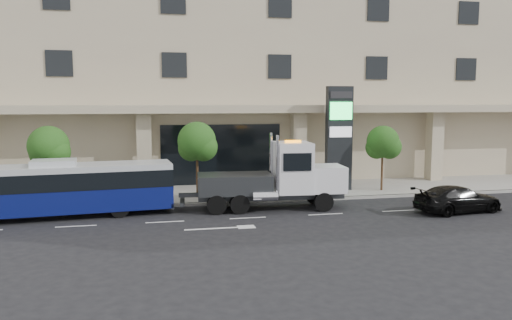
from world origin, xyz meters
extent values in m
plane|color=black|center=(0.00, 0.00, 0.00)|extent=(120.00, 120.00, 0.00)
cube|color=gray|center=(0.00, 5.00, 0.07)|extent=(120.00, 6.00, 0.15)
cube|color=gray|center=(0.00, 2.00, 0.07)|extent=(120.00, 0.30, 0.15)
cube|color=tan|center=(0.00, 15.50, 10.00)|extent=(60.00, 15.00, 20.00)
cube|color=tan|center=(0.00, 6.80, 5.20)|extent=(60.00, 2.80, 0.50)
cube|color=black|center=(0.00, 7.97, 2.15)|extent=(8.00, 0.12, 4.00)
cube|color=tan|center=(-5.00, 6.80, 2.60)|extent=(0.90, 0.90, 4.90)
cube|color=tan|center=(5.00, 6.80, 2.60)|extent=(0.90, 0.90, 4.90)
cube|color=tan|center=(15.00, 6.80, 2.60)|extent=(0.90, 0.90, 4.90)
cylinder|color=#422B19|center=(-10.00, 3.60, 1.55)|extent=(0.14, 0.14, 2.80)
sphere|color=#244714|center=(-10.00, 3.60, 3.27)|extent=(2.20, 2.20, 2.20)
sphere|color=#244714|center=(-9.65, 3.40, 2.95)|extent=(1.65, 1.65, 1.65)
sphere|color=#244714|center=(-10.30, 3.80, 2.87)|extent=(1.54, 1.54, 1.54)
cylinder|color=#422B19|center=(-2.00, 3.60, 1.62)|extent=(0.14, 0.14, 2.94)
sphere|color=#244714|center=(-2.00, 3.60, 3.43)|extent=(2.20, 2.20, 2.20)
sphere|color=#244714|center=(-1.65, 3.40, 3.09)|extent=(1.65, 1.65, 1.65)
sphere|color=#244714|center=(-2.30, 3.80, 3.01)|extent=(1.54, 1.54, 1.54)
cylinder|color=#422B19|center=(9.50, 3.60, 1.51)|extent=(0.14, 0.14, 2.73)
sphere|color=#244714|center=(9.50, 3.60, 3.19)|extent=(2.00, 2.00, 2.00)
sphere|color=#244714|center=(9.85, 3.40, 2.88)|extent=(1.50, 1.50, 1.50)
sphere|color=#244714|center=(9.20, 3.80, 2.80)|extent=(1.40, 1.40, 1.40)
cylinder|color=black|center=(-6.14, -0.12, 0.47)|extent=(0.96, 0.37, 0.94)
cylinder|color=black|center=(-6.33, 1.83, 0.47)|extent=(0.96, 0.37, 0.94)
cube|color=#0B1255|center=(-9.21, 0.56, 0.89)|extent=(11.40, 3.42, 1.12)
cube|color=black|center=(-9.21, 0.56, 1.87)|extent=(11.40, 3.45, 0.84)
cube|color=silver|center=(-9.21, 0.56, 2.43)|extent=(11.40, 3.42, 0.28)
cube|color=silver|center=(-9.21, 0.56, 2.71)|extent=(2.19, 1.69, 0.28)
cube|color=#2D3033|center=(-3.67, 1.10, 0.42)|extent=(0.37, 2.34, 0.28)
cube|color=#2D3033|center=(1.61, 0.28, 0.73)|extent=(7.75, 1.46, 0.36)
cube|color=white|center=(4.55, 0.06, 1.59)|extent=(1.96, 2.21, 1.36)
cube|color=silver|center=(5.45, 0.00, 1.59)|extent=(0.21, 1.81, 1.09)
cube|color=white|center=(2.74, 0.19, 2.22)|extent=(1.97, 2.39, 2.63)
cube|color=black|center=(3.60, 0.13, 2.63)|extent=(0.24, 2.00, 1.09)
cylinder|color=silver|center=(1.67, -0.73, 2.45)|extent=(0.17, 0.17, 3.08)
cylinder|color=silver|center=(1.82, 1.26, 2.45)|extent=(0.17, 0.17, 3.08)
cube|color=#2D3033|center=(-0.34, 0.42, 1.41)|extent=(3.96, 2.45, 1.00)
cube|color=#2D3033|center=(-2.51, 0.57, 0.86)|extent=(1.47, 0.36, 0.20)
cube|color=#2D3033|center=(-3.05, 0.61, 0.50)|extent=(0.34, 1.64, 0.16)
cube|color=orange|center=(2.74, 0.19, 3.58)|extent=(0.84, 0.38, 0.13)
cylinder|color=black|center=(4.12, -0.86, 0.50)|extent=(1.02, 0.36, 1.00)
cylinder|color=black|center=(4.26, 1.04, 0.50)|extent=(1.02, 0.36, 1.00)
cylinder|color=black|center=(-0.22, -0.55, 0.50)|extent=(1.02, 0.36, 1.00)
cylinder|color=black|center=(-0.09, 1.35, 0.50)|extent=(1.02, 0.36, 1.00)
cylinder|color=black|center=(-1.40, -0.46, 0.50)|extent=(1.02, 0.36, 1.00)
cylinder|color=black|center=(-1.26, 1.44, 0.50)|extent=(1.02, 0.36, 1.00)
imported|color=black|center=(10.84, -2.38, 0.68)|extent=(4.92, 2.52, 1.37)
cube|color=black|center=(6.88, 4.30, 3.38)|extent=(1.62, 0.57, 6.45)
cube|color=#23D654|center=(6.88, 4.00, 5.10)|extent=(1.40, 0.09, 1.08)
cube|color=silver|center=(6.88, 4.00, 3.81)|extent=(1.40, 0.09, 0.65)
cube|color=#262628|center=(6.88, 4.00, 6.07)|extent=(1.40, 0.09, 0.43)
camera|label=1|loc=(-4.46, -24.96, 5.66)|focal=35.00mm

